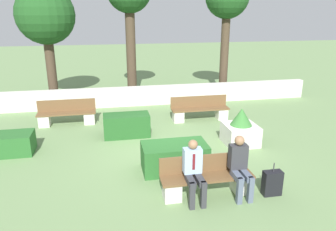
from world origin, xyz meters
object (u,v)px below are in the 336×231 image
(bench_right_side, at_px, (200,111))
(tree_leftmost, at_px, (45,17))
(person_seated_woman, at_px, (240,164))
(suitcase, at_px, (272,183))
(tree_center_right, at_px, (227,1))
(bench_front, at_px, (207,180))
(person_seated_man, at_px, (194,169))
(bench_left_side, at_px, (67,115))
(planter_corner_left, at_px, (241,129))

(bench_right_side, height_order, tree_leftmost, tree_leftmost)
(person_seated_woman, relative_size, suitcase, 1.75)
(suitcase, distance_m, tree_center_right, 9.43)
(bench_front, relative_size, tree_leftmost, 0.42)
(bench_front, distance_m, person_seated_man, 0.53)
(bench_left_side, relative_size, planter_corner_left, 1.79)
(bench_right_side, xyz_separation_m, tree_leftmost, (-5.51, 3.53, 3.22))
(bench_front, distance_m, tree_leftmost, 9.95)
(suitcase, height_order, tree_leftmost, tree_leftmost)
(person_seated_man, relative_size, planter_corner_left, 1.19)
(bench_right_side, distance_m, person_seated_man, 5.29)
(planter_corner_left, distance_m, tree_center_right, 6.86)
(suitcase, relative_size, tree_center_right, 0.14)
(bench_right_side, bearing_deg, person_seated_woman, -86.07)
(bench_right_side, xyz_separation_m, tree_center_right, (2.03, 3.20, 3.85))
(bench_right_side, bearing_deg, person_seated_man, -97.06)
(bench_front, height_order, person_seated_woman, person_seated_woman)
(bench_front, xyz_separation_m, person_seated_woman, (0.67, -0.14, 0.40))
(person_seated_man, distance_m, person_seated_woman, 1.01)
(person_seated_man, bearing_deg, person_seated_woman, 0.11)
(bench_left_side, xyz_separation_m, person_seated_man, (3.07, -5.43, 0.39))
(person_seated_man, distance_m, planter_corner_left, 3.43)
(tree_leftmost, bearing_deg, planter_corner_left, -44.22)
(bench_left_side, height_order, tree_center_right, tree_center_right)
(bench_right_side, relative_size, tree_center_right, 0.39)
(person_seated_man, distance_m, suitcase, 1.78)
(person_seated_man, distance_m, tree_center_right, 9.63)
(bench_right_side, xyz_separation_m, suitcase, (0.10, -5.17, -0.06))
(suitcase, height_order, tree_center_right, tree_center_right)
(tree_leftmost, bearing_deg, tree_center_right, -2.55)
(bench_right_side, distance_m, planter_corner_left, 2.44)
(bench_front, distance_m, tree_center_right, 9.54)
(suitcase, bearing_deg, tree_center_right, 77.04)
(bench_left_side, height_order, bench_right_side, same)
(bench_left_side, relative_size, bench_right_side, 0.94)
(person_seated_woman, relative_size, tree_leftmost, 0.28)
(bench_right_side, xyz_separation_m, person_seated_man, (-1.62, -5.02, 0.38))
(planter_corner_left, relative_size, tree_leftmost, 0.23)
(bench_right_side, bearing_deg, tree_center_right, 68.40)
(bench_left_side, bearing_deg, person_seated_woman, -55.27)
(suitcase, bearing_deg, bench_front, 167.93)
(bench_front, xyz_separation_m, person_seated_man, (-0.34, -0.14, 0.39))
(bench_left_side, height_order, suitcase, bench_left_side)
(bench_right_side, relative_size, planter_corner_left, 1.90)
(bench_right_side, relative_size, person_seated_man, 1.60)
(person_seated_woman, bearing_deg, tree_leftmost, 119.86)
(bench_left_side, bearing_deg, planter_corner_left, -30.16)
(person_seated_man, bearing_deg, suitcase, -5.04)
(person_seated_woman, relative_size, planter_corner_left, 1.20)
(person_seated_man, distance_m, tree_leftmost, 9.81)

